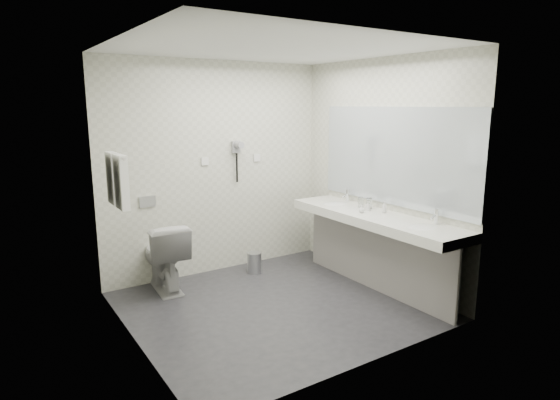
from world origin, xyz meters
TOP-DOWN VIEW (x-y plane):
  - floor at (0.00, 0.00)m, footprint 2.80×2.80m
  - ceiling at (0.00, 0.00)m, footprint 2.80×2.80m
  - wall_back at (0.00, 1.30)m, footprint 2.80×0.00m
  - wall_front at (0.00, -1.30)m, footprint 2.80×0.00m
  - wall_left at (-1.40, 0.00)m, footprint 0.00×2.60m
  - wall_right at (1.40, 0.00)m, footprint 0.00×2.60m
  - vanity_counter at (1.12, -0.20)m, footprint 0.55×2.20m
  - vanity_panel at (1.15, -0.20)m, footprint 0.03×2.15m
  - vanity_post_near at (1.18, -1.24)m, footprint 0.06×0.06m
  - vanity_post_far at (1.18, 0.84)m, footprint 0.06×0.06m
  - mirror at (1.39, -0.20)m, footprint 0.02×2.20m
  - basin_near at (1.12, -0.85)m, footprint 0.40×0.31m
  - basin_far at (1.12, 0.45)m, footprint 0.40×0.31m
  - faucet_near at (1.32, -0.85)m, footprint 0.04×0.04m
  - faucet_far at (1.32, 0.45)m, footprint 0.04×0.04m
  - soap_bottle_a at (1.17, -0.05)m, footprint 0.06×0.06m
  - soap_bottle_b at (1.05, -0.09)m, footprint 0.08×0.08m
  - soap_bottle_c at (1.25, -0.23)m, footprint 0.06×0.06m
  - glass_left at (1.26, 0.02)m, footprint 0.07×0.07m
  - glass_right at (1.23, 0.12)m, footprint 0.07×0.07m
  - toilet at (-0.78, 1.04)m, footprint 0.49×0.78m
  - flush_plate at (-0.85, 1.29)m, footprint 0.18×0.02m
  - pedal_bin at (0.30, 0.95)m, footprint 0.20×0.20m
  - bin_lid at (0.30, 0.95)m, footprint 0.17×0.17m
  - towel_rail at (-1.35, 0.55)m, footprint 0.02×0.62m
  - towel_near at (-1.34, 0.41)m, footprint 0.07×0.24m
  - towel_far at (-1.34, 0.69)m, footprint 0.07×0.24m
  - dryer_cradle at (0.25, 1.27)m, footprint 0.10×0.04m
  - dryer_barrel at (0.25, 1.20)m, footprint 0.08×0.14m
  - dryer_cord at (0.25, 1.26)m, footprint 0.02×0.02m
  - switch_plate_a at (-0.15, 1.29)m, footprint 0.09×0.02m
  - switch_plate_b at (0.55, 1.29)m, footprint 0.09×0.02m

SIDE VIEW (x-z plane):
  - floor at x=0.00m, z-range 0.00..0.00m
  - pedal_bin at x=0.30m, z-range 0.00..0.24m
  - bin_lid at x=0.30m, z-range 0.24..0.25m
  - vanity_panel at x=1.15m, z-range 0.00..0.75m
  - vanity_post_near at x=1.18m, z-range 0.00..0.75m
  - vanity_post_far at x=1.18m, z-range 0.00..0.75m
  - toilet at x=-0.78m, z-range 0.00..0.76m
  - vanity_counter at x=1.12m, z-range 0.75..0.85m
  - basin_near at x=1.12m, z-range 0.81..0.86m
  - basin_far at x=1.12m, z-range 0.81..0.86m
  - soap_bottle_b at x=1.05m, z-range 0.85..0.93m
  - soap_bottle_a at x=1.17m, z-range 0.85..0.96m
  - glass_right at x=1.23m, z-range 0.85..0.97m
  - glass_left at x=1.26m, z-range 0.85..0.97m
  - soap_bottle_c at x=1.25m, z-range 0.85..0.98m
  - faucet_near at x=1.32m, z-range 0.85..1.00m
  - faucet_far at x=1.32m, z-range 0.85..1.00m
  - flush_plate at x=-0.85m, z-range 0.89..1.01m
  - wall_back at x=0.00m, z-range -0.15..2.65m
  - wall_front at x=0.00m, z-range -0.15..2.65m
  - wall_left at x=-1.40m, z-range -0.05..2.55m
  - wall_right at x=1.40m, z-range -0.05..2.55m
  - dryer_cord at x=0.25m, z-range 1.07..1.43m
  - towel_near at x=-1.34m, z-range 1.09..1.57m
  - towel_far at x=-1.34m, z-range 1.09..1.57m
  - switch_plate_a at x=-0.15m, z-range 1.31..1.40m
  - switch_plate_b at x=0.55m, z-range 1.31..1.40m
  - mirror at x=1.39m, z-range 0.92..1.98m
  - dryer_cradle at x=0.25m, z-range 1.43..1.57m
  - dryer_barrel at x=0.25m, z-range 1.49..1.57m
  - towel_rail at x=-1.35m, z-range 1.54..1.56m
  - ceiling at x=0.00m, z-range 2.50..2.50m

